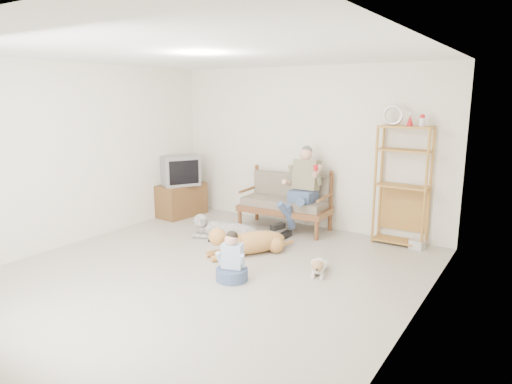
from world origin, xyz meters
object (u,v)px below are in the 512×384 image
Objects in this scene: loveseat at (287,200)px; golden_retriever at (246,242)px; tv_stand at (181,200)px; etagere at (402,185)px.

loveseat is 1.20× the size of golden_retriever.
tv_stand is (-2.08, -0.33, -0.19)m from loveseat.
golden_retriever is (-1.69, -1.65, -0.74)m from etagere.
loveseat is 1.91m from etagere.
tv_stand is (-3.93, -0.52, -0.62)m from etagere.
tv_stand is at bearing -172.47° from etagere.
loveseat is 0.74× the size of etagere.
loveseat is 2.11m from tv_stand.
golden_retriever is (0.15, -1.46, -0.31)m from loveseat.
etagere is 4.01m from tv_stand.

